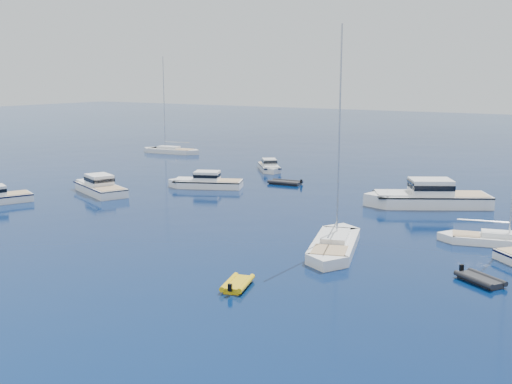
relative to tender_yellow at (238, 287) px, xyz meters
The scene contains 11 objects.
ground 13.14m from the tender_yellow, 138.63° to the right, with size 400.00×400.00×0.00m, color #082251.
motor_cruiser_centre 35.65m from the tender_yellow, 130.07° to the left, with size 2.95×9.66×2.53m, color white, non-canonical shape.
motor_cruiser_far_l 36.03m from the tender_yellow, 150.04° to the left, with size 3.22×10.52×2.76m, color white, non-canonical shape.
motor_cruiser_distant 31.06m from the tender_yellow, 84.85° to the left, with size 4.20×13.74×3.61m, color white, non-canonical shape.
motor_cruiser_horizon 48.74m from the tender_yellow, 118.60° to the left, with size 2.45×8.01×2.10m, color silver, non-canonical shape.
sailboat_mid_r 11.18m from the tender_yellow, 81.73° to the left, with size 3.14×12.07×17.74m, color white, non-canonical shape.
sailboat_centre 22.84m from the tender_yellow, 58.77° to the left, with size 2.48×9.53×14.01m, color white, non-canonical shape.
sailboat_far_l 69.49m from the tender_yellow, 133.41° to the left, with size 3.00×11.54×16.96m, color silver, non-canonical shape.
tender_yellow is the anchor object (origin of this frame).
tender_grey_near 15.85m from the tender_yellow, 35.47° to the left, with size 1.88×3.37×0.95m, color black, non-canonical shape.
tender_grey_far 37.93m from the tender_yellow, 114.95° to the left, with size 2.28×4.26×0.95m, color black, non-canonical shape.
Camera 1 is at (30.88, -22.46, 13.39)m, focal length 43.30 mm.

